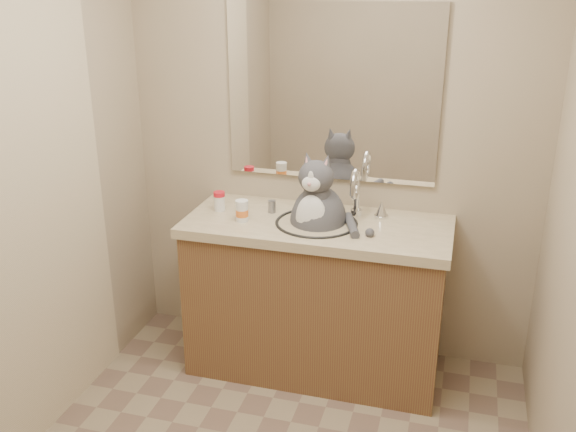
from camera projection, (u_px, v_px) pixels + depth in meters
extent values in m
cube|color=tan|center=(331.00, 140.00, 3.37)|extent=(2.20, 0.01, 2.40)
cube|color=brown|center=(316.00, 301.00, 3.39)|extent=(1.30, 0.55, 0.80)
cube|color=beige|center=(317.00, 226.00, 3.24)|extent=(1.34, 0.59, 0.05)
torus|color=black|center=(316.00, 223.00, 3.21)|extent=(0.42, 0.42, 0.02)
ellipsoid|color=white|center=(316.00, 237.00, 3.24)|extent=(0.40, 0.40, 0.15)
cylinder|color=silver|center=(357.00, 197.00, 3.29)|extent=(0.03, 0.03, 0.18)
torus|color=silver|center=(355.00, 184.00, 3.20)|extent=(0.03, 0.16, 0.16)
cone|color=silver|center=(382.00, 208.00, 3.27)|extent=(0.06, 0.06, 0.08)
cube|color=white|center=(332.00, 93.00, 3.26)|extent=(1.10, 0.02, 0.90)
cube|color=beige|center=(25.00, 236.00, 2.66)|extent=(0.01, 1.20, 1.90)
ellipsoid|color=#46454A|center=(318.00, 223.00, 3.25)|extent=(0.32, 0.35, 0.39)
ellipsoid|color=white|center=(311.00, 219.00, 3.14)|extent=(0.16, 0.10, 0.24)
ellipsoid|color=#46454A|center=(316.00, 177.00, 3.12)|extent=(0.19, 0.17, 0.17)
ellipsoid|color=white|center=(311.00, 184.00, 3.06)|extent=(0.10, 0.06, 0.07)
sphere|color=#D88C8C|center=(309.00, 184.00, 3.04)|extent=(0.02, 0.02, 0.02)
cone|color=#46454A|center=(308.00, 160.00, 3.12)|extent=(0.08, 0.07, 0.08)
cone|color=#46454A|center=(327.00, 162.00, 3.08)|extent=(0.08, 0.07, 0.08)
cylinder|color=#46454A|center=(352.00, 225.00, 3.14)|extent=(0.12, 0.26, 0.04)
cylinder|color=white|center=(219.00, 203.00, 3.37)|extent=(0.07, 0.07, 0.08)
cylinder|color=red|center=(219.00, 194.00, 3.35)|extent=(0.08, 0.08, 0.02)
cylinder|color=white|center=(242.00, 213.00, 3.22)|extent=(0.07, 0.07, 0.09)
cylinder|color=orange|center=(242.00, 213.00, 3.22)|extent=(0.07, 0.07, 0.04)
cylinder|color=white|center=(242.00, 203.00, 3.20)|extent=(0.07, 0.07, 0.02)
cylinder|color=gray|center=(272.00, 207.00, 3.34)|extent=(0.05, 0.05, 0.07)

